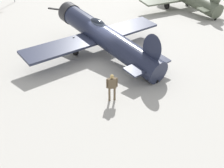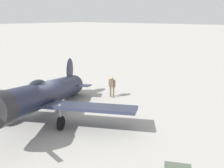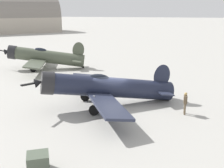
{
  "view_description": "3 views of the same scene",
  "coord_description": "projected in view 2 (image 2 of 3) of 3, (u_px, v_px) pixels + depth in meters",
  "views": [
    {
      "loc": [
        -3.47,
        -17.16,
        8.39
      ],
      "look_at": [
        -0.89,
        -5.7,
        1.1
      ],
      "focal_mm": 40.05,
      "sensor_mm": 36.0,
      "label": 1
    },
    {
      "loc": [
        -13.04,
        9.54,
        6.35
      ],
      "look_at": [
        -0.89,
        -5.7,
        1.1
      ],
      "focal_mm": 40.4,
      "sensor_mm": 36.0,
      "label": 2
    },
    {
      "loc": [
        -20.91,
        -3.94,
        7.76
      ],
      "look_at": [
        0.0,
        0.0,
        1.8
      ],
      "focal_mm": 44.27,
      "sensor_mm": 36.0,
      "label": 3
    }
  ],
  "objects": [
    {
      "name": "ground_crew_mechanic",
      "position": [
        112.0,
        85.0,
        20.2
      ],
      "size": [
        0.66,
        0.24,
        1.69
      ],
      "rotation": [
        0.0,
        0.0,
        4.73
      ],
      "color": "brown",
      "rests_on": "ground_plane"
    },
    {
      "name": "ground_plane",
      "position": [
        48.0,
        115.0,
        16.7
      ],
      "size": [
        400.0,
        400.0,
        0.0
      ],
      "primitive_type": "plane",
      "color": "#A8A59E"
    },
    {
      "name": "airplane_foreground",
      "position": [
        43.0,
        95.0,
        15.79
      ],
      "size": [
        11.52,
        10.77,
        3.26
      ],
      "rotation": [
        0.0,
        0.0,
        2.05
      ],
      "color": "#1E2338",
      "rests_on": "ground_plane"
    }
  ]
}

